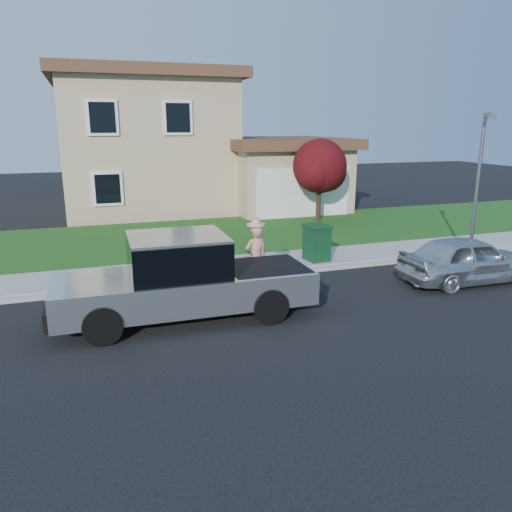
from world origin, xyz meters
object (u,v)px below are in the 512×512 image
Objects in this scene: pickup_truck at (184,280)px; woman at (256,257)px; trash_bin at (317,242)px; street_lamp at (479,181)px; sedan at (469,260)px; ornamental_tree at (320,169)px.

pickup_truck is 3.04× the size of woman.
woman is 3.18m from trash_bin.
woman is 7.48m from street_lamp.
sedan is 1.09× the size of ornamental_tree.
sedan is 9.56m from ornamental_tree.
pickup_truck is at bearing -130.20° from ornamental_tree.
pickup_truck is 1.51× the size of sedan.
ornamental_tree is at bearing 123.04° from street_lamp.
trash_bin is at bearing -116.44° from ornamental_tree.
street_lamp is (9.44, 1.52, 1.74)m from pickup_truck.
trash_bin is (-3.15, -6.34, -1.70)m from ornamental_tree.
sedan is 4.44m from trash_bin.
pickup_truck is 2.54m from woman.
sedan is at bearing 156.10° from woman.
woman reaches higher than trash_bin.
trash_bin is 0.24× the size of street_lamp.
sedan reaches higher than trash_bin.
woman is at bearing -125.52° from ornamental_tree.
pickup_truck is at bearing 19.73° from woman.
ornamental_tree is 8.03m from street_lamp.
street_lamp reaches higher than ornamental_tree.
ornamental_tree reaches higher than woman.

